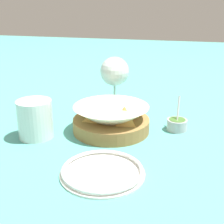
{
  "coord_description": "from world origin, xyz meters",
  "views": [
    {
      "loc": [
        -0.78,
        -0.2,
        0.36
      ],
      "look_at": [
        0.01,
        -0.0,
        0.06
      ],
      "focal_mm": 50.0,
      "sensor_mm": 36.0,
      "label": 1
    }
  ],
  "objects_px": {
    "sauce_cup": "(177,124)",
    "side_plate": "(102,171)",
    "wine_glass": "(115,73)",
    "food_basket": "(112,120)",
    "beer_mug": "(36,120)"
  },
  "relations": [
    {
      "from": "food_basket",
      "to": "side_plate",
      "type": "height_order",
      "value": "food_basket"
    },
    {
      "from": "wine_glass",
      "to": "sauce_cup",
      "type": "bearing_deg",
      "value": -122.48
    },
    {
      "from": "sauce_cup",
      "to": "side_plate",
      "type": "bearing_deg",
      "value": 153.35
    },
    {
      "from": "sauce_cup",
      "to": "beer_mug",
      "type": "distance_m",
      "value": 0.39
    },
    {
      "from": "food_basket",
      "to": "side_plate",
      "type": "relative_size",
      "value": 1.17
    },
    {
      "from": "wine_glass",
      "to": "beer_mug",
      "type": "height_order",
      "value": "wine_glass"
    },
    {
      "from": "beer_mug",
      "to": "side_plate",
      "type": "relative_size",
      "value": 0.73
    },
    {
      "from": "food_basket",
      "to": "side_plate",
      "type": "xyz_separation_m",
      "value": [
        -0.23,
        -0.04,
        -0.03
      ]
    },
    {
      "from": "food_basket",
      "to": "wine_glass",
      "type": "bearing_deg",
      "value": 11.72
    },
    {
      "from": "beer_mug",
      "to": "side_plate",
      "type": "distance_m",
      "value": 0.27
    },
    {
      "from": "sauce_cup",
      "to": "side_plate",
      "type": "height_order",
      "value": "sauce_cup"
    },
    {
      "from": "side_plate",
      "to": "sauce_cup",
      "type": "bearing_deg",
      "value": -26.65
    },
    {
      "from": "food_basket",
      "to": "beer_mug",
      "type": "relative_size",
      "value": 1.61
    },
    {
      "from": "food_basket",
      "to": "beer_mug",
      "type": "height_order",
      "value": "beer_mug"
    },
    {
      "from": "food_basket",
      "to": "sauce_cup",
      "type": "xyz_separation_m",
      "value": [
        0.05,
        -0.18,
        -0.01
      ]
    }
  ]
}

